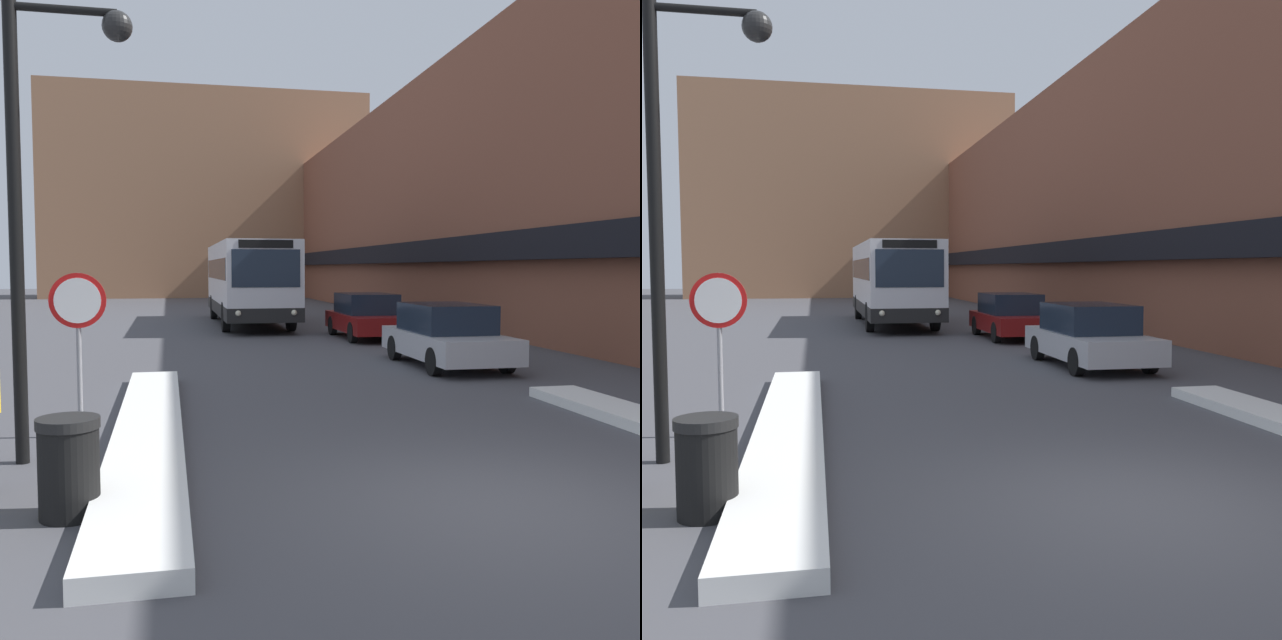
{
  "view_description": "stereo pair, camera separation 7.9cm",
  "coord_description": "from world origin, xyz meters",
  "views": [
    {
      "loc": [
        -3.31,
        -6.3,
        2.34
      ],
      "look_at": [
        -0.45,
        7.11,
        1.35
      ],
      "focal_mm": 40.0,
      "sensor_mm": 36.0,
      "label": 1
    },
    {
      "loc": [
        -3.23,
        -6.32,
        2.34
      ],
      "look_at": [
        -0.45,
        7.11,
        1.35
      ],
      "focal_mm": 40.0,
      "sensor_mm": 36.0,
      "label": 2
    }
  ],
  "objects": [
    {
      "name": "stop_sign",
      "position": [
        -4.53,
        3.93,
        1.65
      ],
      "size": [
        0.76,
        0.08,
        2.28
      ],
      "color": "gray",
      "rests_on": "ground_plane"
    },
    {
      "name": "trash_bin",
      "position": [
        -4.24,
        0.61,
        0.48
      ],
      "size": [
        0.59,
        0.59,
        0.95
      ],
      "color": "black",
      "rests_on": "ground_plane"
    },
    {
      "name": "ground_plane",
      "position": [
        0.0,
        0.0,
        0.0
      ],
      "size": [
        160.0,
        160.0,
        0.0
      ],
      "primitive_type": "plane",
      "color": "#47474C"
    },
    {
      "name": "city_bus",
      "position": [
        -0.04,
        23.39,
        1.82
      ],
      "size": [
        2.71,
        11.29,
        3.35
      ],
      "color": "silver",
      "rests_on": "ground_plane"
    },
    {
      "name": "parked_car_front",
      "position": [
        3.2,
        9.67,
        0.74
      ],
      "size": [
        1.91,
        4.47,
        1.49
      ],
      "color": "#B7B7BC",
      "rests_on": "ground_plane"
    },
    {
      "name": "parked_car_middle",
      "position": [
        3.2,
        16.68,
        0.75
      ],
      "size": [
        1.92,
        4.51,
        1.5
      ],
      "color": "maroon",
      "rests_on": "ground_plane"
    },
    {
      "name": "building_row_right",
      "position": [
        9.98,
        24.0,
        5.34
      ],
      "size": [
        5.5,
        60.0,
        10.73
      ],
      "color": "brown",
      "rests_on": "ground_plane"
    },
    {
      "name": "street_lamp",
      "position": [
        -4.74,
        2.7,
        3.48
      ],
      "size": [
        1.46,
        0.36,
        5.51
      ],
      "color": "black",
      "rests_on": "ground_plane"
    },
    {
      "name": "building_backdrop_far",
      "position": [
        0.0,
        54.67,
        8.29
      ],
      "size": [
        26.0,
        8.0,
        16.58
      ],
      "color": "#996B4C",
      "rests_on": "ground_plane"
    },
    {
      "name": "snow_bank_left",
      "position": [
        -3.6,
        3.72,
        0.1
      ],
      "size": [
        0.9,
        9.99,
        0.2
      ],
      "color": "silver",
      "rests_on": "ground_plane"
    }
  ]
}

